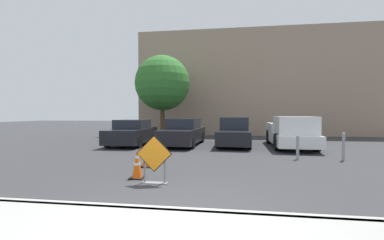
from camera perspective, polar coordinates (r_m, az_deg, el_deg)
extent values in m
plane|color=#333335|center=(14.38, 4.44, -5.66)|extent=(96.00, 96.00, 0.00)
cube|color=#999993|center=(4.66, -4.08, -19.84)|extent=(28.64, 0.20, 0.14)
cube|color=black|center=(6.53, -8.40, -7.39)|extent=(0.92, 0.02, 0.92)
cube|color=orange|center=(6.52, -8.44, -7.41)|extent=(0.87, 0.02, 0.87)
cube|color=slate|center=(6.73, -8.27, -13.66)|extent=(0.64, 0.20, 0.02)
cube|color=slate|center=(6.72, -10.44, -10.45)|extent=(0.04, 0.04, 0.76)
cube|color=slate|center=(6.58, -6.07, -10.70)|extent=(0.04, 0.04, 0.76)
cube|color=black|center=(7.31, -12.08, -12.43)|extent=(0.39, 0.39, 0.03)
cone|color=#EA590F|center=(7.22, -12.10, -9.39)|extent=(0.29, 0.29, 0.76)
cylinder|color=white|center=(7.19, -12.10, -8.08)|extent=(0.09, 0.09, 0.07)
cylinder|color=white|center=(7.23, -12.10, -9.50)|extent=(0.16, 0.16, 0.07)
cube|color=black|center=(8.76, -10.00, -10.12)|extent=(0.41, 0.41, 0.03)
cone|color=#EA590F|center=(8.68, -10.01, -7.51)|extent=(0.31, 0.31, 0.78)
cylinder|color=white|center=(8.66, -10.02, -6.39)|extent=(0.10, 0.10, 0.07)
cylinder|color=white|center=(8.69, -10.01, -7.61)|extent=(0.17, 0.17, 0.07)
cube|color=black|center=(10.23, -8.13, -8.44)|extent=(0.45, 0.45, 0.03)
cone|color=#EA590F|center=(10.17, -8.14, -6.40)|extent=(0.34, 0.34, 0.71)
cylinder|color=white|center=(10.15, -8.14, -5.53)|extent=(0.11, 0.11, 0.06)
cylinder|color=white|center=(10.18, -8.14, -6.48)|extent=(0.19, 0.19, 0.06)
cube|color=black|center=(14.91, -13.21, -3.29)|extent=(1.89, 4.12, 0.74)
cube|color=#1E232D|center=(14.97, -13.09, -0.88)|extent=(1.64, 1.91, 0.51)
cylinder|color=black|center=(13.45, -11.74, -4.72)|extent=(0.21, 0.68, 0.67)
cylinder|color=black|center=(14.09, -18.24, -4.49)|extent=(0.21, 0.68, 0.67)
cylinder|color=black|center=(15.87, -8.75, -3.79)|extent=(0.21, 0.68, 0.67)
cylinder|color=black|center=(16.41, -14.41, -3.64)|extent=(0.21, 0.68, 0.67)
cube|color=black|center=(14.50, -1.98, -3.37)|extent=(2.08, 4.79, 0.74)
cube|color=#1E232D|center=(14.57, -1.88, -0.78)|extent=(1.72, 2.25, 0.56)
cylinder|color=black|center=(12.92, 0.10, -4.91)|extent=(0.24, 0.70, 0.69)
cylinder|color=black|center=(13.35, -6.94, -4.72)|extent=(0.24, 0.70, 0.69)
cylinder|color=black|center=(15.77, 2.21, -3.78)|extent=(0.24, 0.70, 0.69)
cylinder|color=black|center=(16.12, -3.65, -3.67)|extent=(0.24, 0.70, 0.69)
cube|color=black|center=(14.50, 9.46, -3.46)|extent=(1.98, 4.76, 0.70)
cube|color=#1E232D|center=(14.58, 9.49, -0.73)|extent=(1.62, 2.23, 0.68)
cylinder|color=black|center=(13.07, 12.66, -4.84)|extent=(0.24, 0.71, 0.70)
cylinder|color=black|center=(13.14, 5.80, -4.78)|extent=(0.24, 0.71, 0.70)
cylinder|color=black|center=(15.95, 12.47, -3.72)|extent=(0.24, 0.71, 0.70)
cylinder|color=black|center=(16.01, 6.84, -3.68)|extent=(0.24, 0.71, 0.70)
cube|color=silver|center=(14.54, 20.92, -3.67)|extent=(2.08, 5.25, 0.55)
cube|color=silver|center=(13.35, 21.90, -1.10)|extent=(1.83, 2.13, 0.85)
cube|color=silver|center=(16.70, 19.47, -1.30)|extent=(1.82, 0.16, 0.45)
cube|color=silver|center=(15.71, 23.47, -1.49)|extent=(0.18, 2.50, 0.45)
cube|color=silver|center=(15.39, 16.86, -1.50)|extent=(0.18, 2.50, 0.45)
cylinder|color=black|center=(13.24, 25.98, -4.58)|extent=(0.27, 0.84, 0.83)
cylinder|color=black|center=(12.87, 18.37, -4.68)|extent=(0.27, 0.84, 0.83)
cylinder|color=black|center=(16.25, 22.93, -3.47)|extent=(0.27, 0.84, 0.83)
cylinder|color=black|center=(15.94, 16.71, -3.52)|extent=(0.27, 0.84, 0.83)
cylinder|color=gray|center=(10.73, 22.43, -5.79)|extent=(0.11, 0.11, 0.88)
sphere|color=gray|center=(10.69, 22.45, -3.46)|extent=(0.12, 0.12, 0.12)
cylinder|color=gray|center=(11.25, 30.62, -5.23)|extent=(0.11, 0.11, 1.00)
sphere|color=gray|center=(11.20, 30.65, -2.69)|extent=(0.12, 0.12, 0.12)
cube|color=gray|center=(23.84, 13.93, 7.58)|extent=(20.03, 5.00, 8.72)
cylinder|color=#513823|center=(18.68, -6.57, -0.19)|extent=(0.32, 0.32, 2.51)
sphere|color=#2D6B28|center=(18.80, -6.59, 8.17)|extent=(3.95, 3.95, 3.95)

